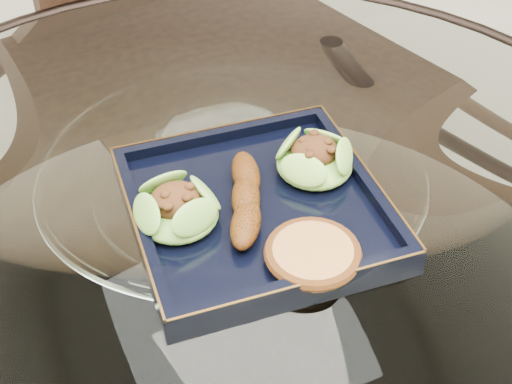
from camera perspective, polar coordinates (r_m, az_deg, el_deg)
name	(u,v)px	position (r m, az deg, el deg)	size (l,w,h in m)	color
dining_table	(236,295)	(0.93, -1.62, -8.25)	(1.13, 1.13, 0.77)	white
dining_chair	(197,93)	(1.32, -4.78, 7.93)	(0.54, 0.54, 1.04)	#311D10
navy_plate	(256,212)	(0.79, 0.00, -1.63)	(0.27, 0.27, 0.02)	black
lettuce_wrap_left	(177,210)	(0.76, -6.33, -1.47)	(0.09, 0.09, 0.03)	#5BA12E
lettuce_wrap_right	(315,161)	(0.82, 4.71, 2.51)	(0.09, 0.09, 0.03)	#61AE32
roasted_plantain	(246,198)	(0.77, -0.83, -0.48)	(0.15, 0.03, 0.03)	#6B340B
crumb_patty	(313,255)	(0.72, 4.56, -5.02)	(0.09, 0.09, 0.02)	#BA783E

